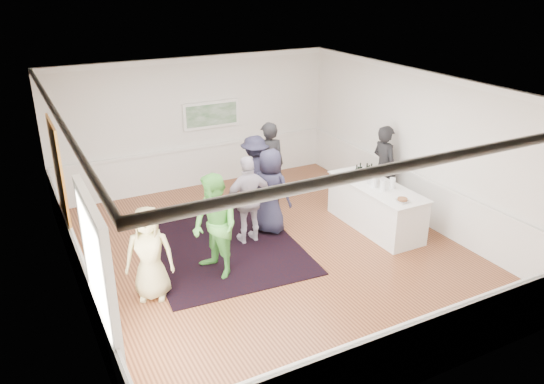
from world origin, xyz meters
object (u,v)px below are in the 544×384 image
guest_dark_a (255,173)px  guest_navy (270,191)px  guest_green (215,226)px  guest_dark_b (268,165)px  ice_bucket (373,178)px  guest_lilac (249,200)px  bartender (384,168)px  serving_table (375,206)px  guest_tan (149,253)px  nut_bowl (402,200)px

guest_dark_a → guest_navy: (-0.22, -1.16, 0.03)m
guest_green → guest_dark_b: bearing=120.9°
ice_bucket → guest_navy: bearing=160.3°
guest_lilac → guest_navy: (0.57, 0.20, -0.00)m
bartender → guest_dark_b: size_ratio=0.97×
guest_navy → ice_bucket: guest_navy is taller
serving_table → guest_green: bearing=-177.0°
guest_navy → bartender: bearing=-130.2°
guest_lilac → guest_green: bearing=39.7°
guest_tan → guest_dark_a: (3.07, 2.40, 0.05)m
guest_tan → guest_navy: guest_navy is taller
serving_table → nut_bowl: nut_bowl is taller
guest_lilac → ice_bucket: size_ratio=6.85×
bartender → nut_bowl: 1.86m
guest_dark_b → bartender: bearing=165.3°
serving_table → guest_green: 3.68m
guest_dark_b → guest_navy: 1.27m
guest_dark_a → guest_tan: bearing=28.7°
guest_tan → nut_bowl: 4.79m
serving_table → guest_navy: (-2.02, 0.87, 0.41)m
guest_dark_b → guest_dark_a: bearing=10.4°
bartender → guest_dark_b: 2.58m
guest_green → guest_navy: bearing=108.7°
guest_dark_a → nut_bowl: 3.39m
guest_tan → guest_dark_b: size_ratio=0.81×
serving_table → nut_bowl: 1.04m
guest_tan → guest_dark_a: 3.89m
bartender → nut_bowl: (-0.87, -1.64, 0.02)m
guest_navy → ice_bucket: (2.02, -0.72, 0.18)m
ice_bucket → guest_lilac: bearing=168.6°
nut_bowl → guest_dark_a: bearing=120.0°
ice_bucket → serving_table: bearing=-88.2°
bartender → guest_tan: 5.74m
guest_lilac → serving_table: bearing=165.8°
nut_bowl → serving_table: bearing=83.2°
guest_tan → ice_bucket: (4.86, 0.51, 0.26)m
bartender → nut_bowl: size_ratio=7.71×
guest_dark_a → nut_bowl: (1.69, -2.93, 0.13)m
ice_bucket → guest_tan: bearing=-174.0°
guest_green → guest_dark_b: size_ratio=0.94×
ice_bucket → bartender: bearing=37.3°
guest_tan → serving_table: bearing=27.8°
bartender → guest_green: (-4.42, -0.93, -0.03)m
guest_navy → nut_bowl: guest_navy is taller
guest_dark_b → ice_bucket: bearing=143.2°
guest_lilac → guest_dark_a: 1.58m
guest_tan → guest_lilac: guest_lilac is taller
guest_tan → guest_dark_b: 4.14m
serving_table → guest_navy: guest_navy is taller
serving_table → guest_navy: size_ratio=1.32×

